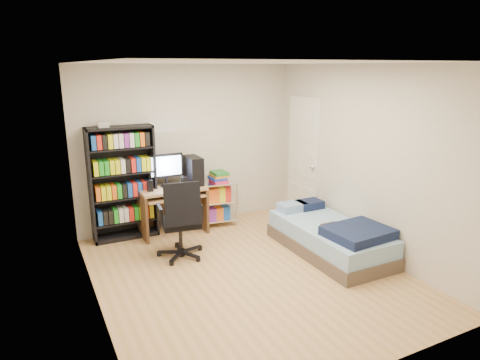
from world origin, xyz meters
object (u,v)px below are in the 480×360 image
media_shelf (123,182)px  bed (330,237)px  computer_desk (177,190)px  office_chair (181,233)px

media_shelf → bed: 3.03m
media_shelf → computer_desk: bearing=-8.6°
computer_desk → media_shelf: bearing=171.4°
media_shelf → office_chair: bearing=-63.9°
media_shelf → computer_desk: media_shelf is taller
office_chair → bed: 2.01m
media_shelf → bed: bearing=-37.3°
computer_desk → bed: (1.59, -1.68, -0.43)m
computer_desk → office_chair: bearing=-106.3°
computer_desk → bed: 2.35m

